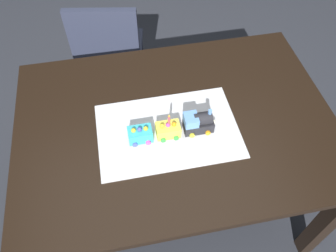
% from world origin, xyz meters
% --- Properties ---
extents(ground_plane, '(8.00, 8.00, 0.00)m').
position_xyz_m(ground_plane, '(0.00, 0.00, 0.00)').
color(ground_plane, '#2D3038').
extents(dining_table, '(1.40, 1.00, 0.74)m').
position_xyz_m(dining_table, '(0.00, 0.00, 0.63)').
color(dining_table, black).
rests_on(dining_table, ground).
extents(chair, '(0.47, 0.47, 0.86)m').
position_xyz_m(chair, '(0.25, -0.83, 0.47)').
color(chair, '#2D3347').
rests_on(chair, ground).
extents(cake_board, '(0.60, 0.40, 0.00)m').
position_xyz_m(cake_board, '(0.05, 0.05, 0.74)').
color(cake_board, silver).
rests_on(cake_board, dining_table).
extents(cake_locomotive, '(0.14, 0.08, 0.12)m').
position_xyz_m(cake_locomotive, '(-0.08, 0.06, 0.79)').
color(cake_locomotive, '#232328').
rests_on(cake_locomotive, cake_board).
extents(cake_car_hopper_lemon, '(0.10, 0.08, 0.07)m').
position_xyz_m(cake_car_hopper_lemon, '(0.05, 0.06, 0.77)').
color(cake_car_hopper_lemon, '#F4E04C').
rests_on(cake_car_hopper_lemon, cake_board).
extents(cake_car_gondola_turquoise, '(0.10, 0.08, 0.07)m').
position_xyz_m(cake_car_gondola_turquoise, '(0.17, 0.06, 0.77)').
color(cake_car_gondola_turquoise, '#38B7C6').
rests_on(cake_car_gondola_turquoise, cake_board).
extents(birthday_candle, '(0.01, 0.01, 0.06)m').
position_xyz_m(birthday_candle, '(0.04, 0.06, 0.84)').
color(birthday_candle, '#F24C59').
rests_on(birthday_candle, cake_car_hopper_lemon).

